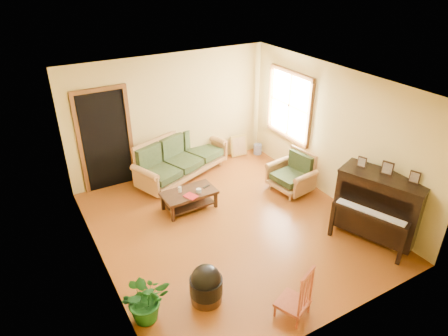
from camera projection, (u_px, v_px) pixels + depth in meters
floor at (231, 226)px, 7.21m from camera, size 5.00×5.00×0.00m
doorway at (106, 141)px, 7.98m from camera, size 1.08×0.16×2.05m
window at (290, 105)px, 8.46m from camera, size 0.12×1.36×1.46m
sofa at (182, 157)px, 8.59m from camera, size 2.36×1.63×0.93m
coffee_table at (189, 200)px, 7.62m from camera, size 1.03×0.58×0.37m
armchair at (291, 173)px, 8.09m from camera, size 0.90×0.93×0.83m
piano at (378, 207)px, 6.67m from camera, size 1.23×1.55×1.20m
footstool at (206, 288)px, 5.56m from camera, size 0.60×0.60×0.44m
red_chair at (294, 291)px, 5.25m from camera, size 0.52×0.54×0.83m
leaning_frame at (239, 146)px, 9.56m from camera, size 0.42×0.13×0.55m
ceramic_crock at (258, 149)px, 9.74m from camera, size 0.22×0.22×0.25m
potted_plant at (146, 298)px, 5.22m from camera, size 0.70×0.62×0.71m
book at (187, 198)px, 7.30m from camera, size 0.26×0.30×0.02m
candle at (180, 189)px, 7.50m from camera, size 0.08×0.08×0.11m
glass_jar at (199, 191)px, 7.51m from camera, size 0.11×0.11×0.07m
remote at (206, 186)px, 7.69m from camera, size 0.16×0.09×0.02m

